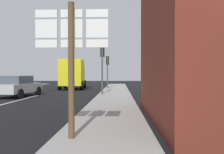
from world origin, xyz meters
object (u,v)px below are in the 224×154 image
at_px(sedan_far, 17,86).
at_px(delivery_truck, 73,74).
at_px(route_sign_post, 71,56).
at_px(traffic_light_far_right, 107,65).
at_px(traffic_light_near_right, 102,58).

distance_m(sedan_far, delivery_truck, 8.64).
height_order(sedan_far, route_sign_post, route_sign_post).
height_order(sedan_far, traffic_light_far_right, traffic_light_far_right).
bearing_deg(delivery_truck, traffic_light_far_right, -3.90).
bearing_deg(traffic_light_near_right, delivery_truck, 115.94).
relative_size(delivery_truck, traffic_light_far_right, 1.48).
relative_size(traffic_light_near_right, traffic_light_far_right, 1.08).
relative_size(sedan_far, traffic_light_far_right, 1.26).
bearing_deg(route_sign_post, delivery_truck, 101.18).
distance_m(sedan_far, traffic_light_near_right, 6.30).
height_order(delivery_truck, route_sign_post, route_sign_post).
distance_m(sedan_far, route_sign_post, 12.68).
bearing_deg(route_sign_post, traffic_light_far_right, 90.46).
distance_m(route_sign_post, traffic_light_near_right, 11.83).
relative_size(sedan_far, route_sign_post, 1.36).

